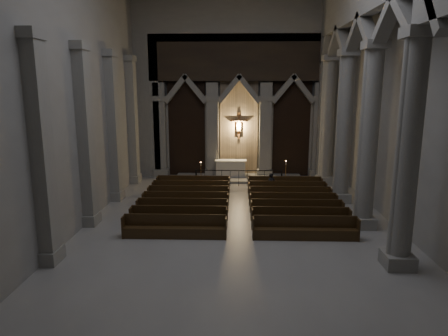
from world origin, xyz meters
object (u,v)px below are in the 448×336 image
Objects in this scene: candle_stand_right at (286,177)px; worshipper at (271,184)px; candle_stand_left at (201,177)px; altar_rail at (239,175)px; altar at (231,168)px; pews at (239,205)px.

candle_stand_right reaches higher than worshipper.
candle_stand_right is at bearing 0.68° from candle_stand_left.
altar_rail is at bearing 111.52° from worshipper.
candle_stand_right is 1.13× the size of worshipper.
candle_stand_left is (-1.91, -1.47, -0.32)m from altar.
altar_rail is 4.17× the size of worshipper.
candle_stand_left is 1.05× the size of worshipper.
worshipper is (1.86, -2.07, -0.06)m from altar_rail.
candle_stand_left reaches higher than worshipper.
candle_stand_left is at bearing -179.32° from candle_stand_right.
worshipper reaches higher than altar.
candle_stand_left is at bearing 125.14° from worshipper.
altar is 1.45× the size of candle_stand_right.
candle_stand_left is 0.14× the size of pews.
candle_stand_left is 5.49m from candle_stand_right.
altar_rail is 2.79m from worshipper.
worshipper is (1.86, 3.00, 0.34)m from pews.
worshipper is (-1.18, -3.02, 0.25)m from candle_stand_right.
pews is 7.46× the size of worshipper.
worshipper is at bearing -34.45° from candle_stand_left.
altar is 0.39× the size of altar_rail.
altar is 3.85m from candle_stand_right.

